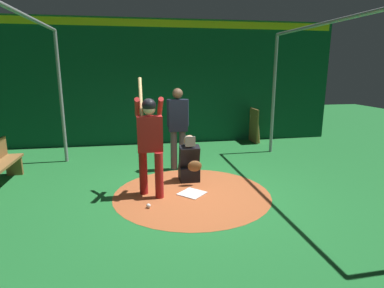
# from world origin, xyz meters

# --- Properties ---
(ground_plane) EXTENTS (26.50, 26.50, 0.00)m
(ground_plane) POSITION_xyz_m (0.00, 0.00, 0.00)
(ground_plane) COLOR #1E6B2D
(dirt_circle) EXTENTS (2.89, 2.89, 0.01)m
(dirt_circle) POSITION_xyz_m (0.00, 0.00, 0.00)
(dirt_circle) COLOR #AD562D
(dirt_circle) RESTS_ON ground
(home_plate) EXTENTS (0.59, 0.59, 0.01)m
(home_plate) POSITION_xyz_m (0.00, 0.00, 0.01)
(home_plate) COLOR white
(home_plate) RESTS_ON dirt_circle
(batter) EXTENTS (0.68, 0.49, 2.11)m
(batter) POSITION_xyz_m (-0.07, -0.74, 1.08)
(batter) COLOR maroon
(batter) RESTS_ON ground
(catcher) EXTENTS (0.58, 0.40, 0.97)m
(catcher) POSITION_xyz_m (-0.71, 0.08, 0.38)
(catcher) COLOR black
(catcher) RESTS_ON ground
(umpire) EXTENTS (0.23, 0.49, 1.84)m
(umpire) POSITION_xyz_m (-1.54, -0.04, 1.05)
(umpire) COLOR #4C4C51
(umpire) RESTS_ON ground
(back_wall) EXTENTS (0.22, 10.50, 3.67)m
(back_wall) POSITION_xyz_m (-4.32, 0.00, 1.85)
(back_wall) COLOR #0F472D
(back_wall) RESTS_ON ground
(cage_frame) EXTENTS (5.39, 5.49, 3.15)m
(cage_frame) POSITION_xyz_m (0.00, 0.00, 2.17)
(cage_frame) COLOR gray
(cage_frame) RESTS_ON ground
(bat_rack) EXTENTS (1.06, 0.19, 1.05)m
(bat_rack) POSITION_xyz_m (-4.08, 2.69, 0.49)
(bat_rack) COLOR olive
(bat_rack) RESTS_ON ground
(baseball_0) EXTENTS (0.07, 0.07, 0.07)m
(baseball_0) POSITION_xyz_m (0.48, -0.82, 0.04)
(baseball_0) COLOR white
(baseball_0) RESTS_ON dirt_circle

